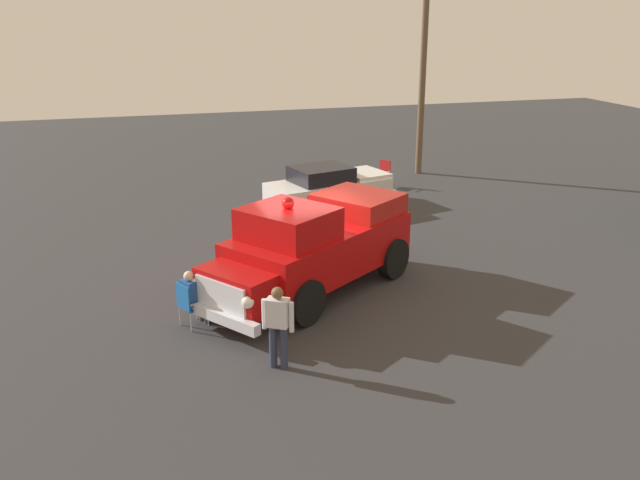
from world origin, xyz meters
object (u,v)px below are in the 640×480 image
at_px(vintage_fire_truck, 314,245).
at_px(spectator_standing, 278,322).
at_px(utility_pole, 423,75).
at_px(classic_hot_rod, 329,186).
at_px(lawn_chair_near_truck, 188,302).
at_px(spectator_seated, 193,296).
at_px(lawn_chair_by_car, 383,172).

xyz_separation_m(vintage_fire_truck, spectator_standing, (1.65, 3.40, -0.23)).
xyz_separation_m(vintage_fire_truck, utility_pole, (-7.56, -10.91, 2.80)).
height_order(classic_hot_rod, spectator_standing, spectator_standing).
bearing_deg(lawn_chair_near_truck, spectator_standing, 123.30).
height_order(spectator_seated, spectator_standing, spectator_standing).
xyz_separation_m(lawn_chair_near_truck, utility_pole, (-10.69, -12.06, 3.41)).
xyz_separation_m(vintage_fire_truck, spectator_seated, (3.01, 1.08, -0.50)).
height_order(vintage_fire_truck, spectator_standing, vintage_fire_truck).
distance_m(classic_hot_rod, spectator_seated, 9.83).
bearing_deg(classic_hot_rod, spectator_standing, 68.25).
bearing_deg(spectator_standing, lawn_chair_by_car, -119.02).
bearing_deg(vintage_fire_truck, classic_hot_rod, -109.63).
height_order(classic_hot_rod, lawn_chair_by_car, classic_hot_rod).
height_order(lawn_chair_by_car, spectator_seated, spectator_seated).
height_order(vintage_fire_truck, classic_hot_rod, vintage_fire_truck).
bearing_deg(spectator_standing, lawn_chair_near_truck, -56.70).
distance_m(vintage_fire_truck, lawn_chair_near_truck, 3.39).
relative_size(lawn_chair_by_car, spectator_seated, 0.79).
relative_size(spectator_seated, spectator_standing, 0.77).
bearing_deg(lawn_chair_by_car, lawn_chair_near_truck, 50.70).
relative_size(vintage_fire_truck, spectator_seated, 4.73).
distance_m(classic_hot_rod, spectator_standing, 11.25).
xyz_separation_m(lawn_chair_by_car, utility_pole, (-2.23, -1.72, 3.41)).
distance_m(spectator_standing, utility_pole, 17.29).
relative_size(classic_hot_rod, lawn_chair_near_truck, 4.60).
bearing_deg(spectator_standing, vintage_fire_truck, -115.94).
height_order(vintage_fire_truck, utility_pole, utility_pole).
xyz_separation_m(lawn_chair_by_car, spectator_seated, (8.35, 10.28, 0.11)).
distance_m(lawn_chair_by_car, spectator_standing, 14.40).
distance_m(vintage_fire_truck, spectator_seated, 3.24).
relative_size(lawn_chair_near_truck, lawn_chair_by_car, 1.00).
height_order(classic_hot_rod, lawn_chair_near_truck, classic_hot_rod).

